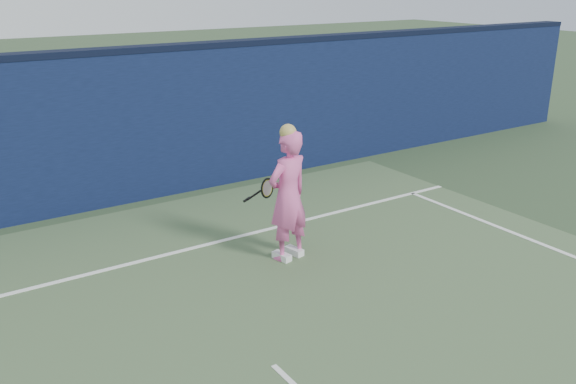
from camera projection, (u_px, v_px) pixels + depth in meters
backstop_wall at (96, 133)px, 9.98m from camera, size 24.00×0.40×2.50m
wall_cap at (87, 52)px, 9.55m from camera, size 24.00×0.42×0.10m
player at (288, 195)px, 8.12m from camera, size 0.73×0.56×1.88m
racket at (266, 189)px, 8.41m from camera, size 0.54×0.16×0.29m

